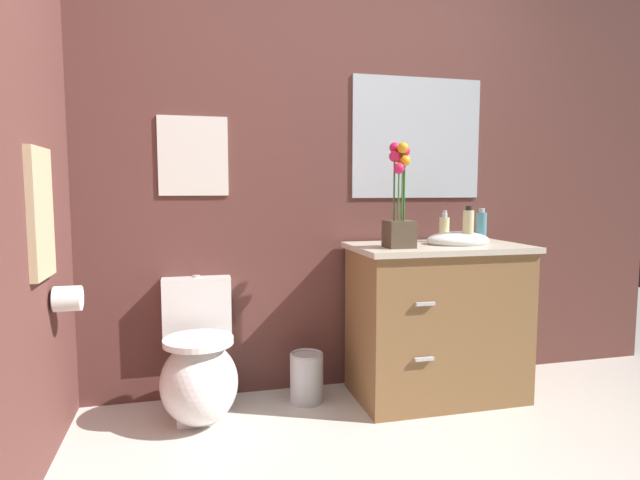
% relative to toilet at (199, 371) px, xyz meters
% --- Properties ---
extents(wall_back, '(4.09, 0.05, 2.50)m').
position_rel_toilet_xyz_m(wall_back, '(0.90, 0.30, 1.01)').
color(wall_back, brown).
rests_on(wall_back, ground_plane).
extents(toilet, '(0.38, 0.59, 0.69)m').
position_rel_toilet_xyz_m(toilet, '(0.00, 0.00, 0.00)').
color(toilet, white).
rests_on(toilet, ground_plane).
extents(vanity_cabinet, '(0.94, 0.56, 1.03)m').
position_rel_toilet_xyz_m(vanity_cabinet, '(1.29, -0.03, 0.19)').
color(vanity_cabinet, brown).
rests_on(vanity_cabinet, ground_plane).
extents(flower_vase, '(0.14, 0.14, 0.54)m').
position_rel_toilet_xyz_m(flower_vase, '(1.02, -0.11, 0.82)').
color(flower_vase, '#4C3D2D').
rests_on(flower_vase, vanity_cabinet).
extents(soap_bottle, '(0.06, 0.06, 0.19)m').
position_rel_toilet_xyz_m(soap_bottle, '(1.56, 0.00, 0.70)').
color(soap_bottle, teal).
rests_on(soap_bottle, vanity_cabinet).
extents(lotion_bottle, '(0.06, 0.06, 0.21)m').
position_rel_toilet_xyz_m(lotion_bottle, '(1.43, -0.08, 0.70)').
color(lotion_bottle, beige).
rests_on(lotion_bottle, vanity_cabinet).
extents(hand_wash_bottle, '(0.06, 0.06, 0.17)m').
position_rel_toilet_xyz_m(hand_wash_bottle, '(1.38, 0.09, 0.68)').
color(hand_wash_bottle, beige).
rests_on(hand_wash_bottle, vanity_cabinet).
extents(trash_bin, '(0.18, 0.18, 0.27)m').
position_rel_toilet_xyz_m(trash_bin, '(0.57, 0.06, -0.11)').
color(trash_bin, '#B7B7BC').
rests_on(trash_bin, ground_plane).
extents(wall_poster, '(0.36, 0.01, 0.42)m').
position_rel_toilet_xyz_m(wall_poster, '(0.00, 0.27, 1.08)').
color(wall_poster, silver).
extents(wall_mirror, '(0.80, 0.01, 0.70)m').
position_rel_toilet_xyz_m(wall_mirror, '(1.29, 0.27, 1.21)').
color(wall_mirror, '#B2BCC6').
extents(hanging_towel, '(0.03, 0.28, 0.52)m').
position_rel_toilet_xyz_m(hanging_towel, '(-0.60, -0.34, 0.81)').
color(hanging_towel, tan).
extents(toilet_paper_roll, '(0.11, 0.11, 0.11)m').
position_rel_toilet_xyz_m(toilet_paper_roll, '(-0.55, -0.20, 0.44)').
color(toilet_paper_roll, white).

